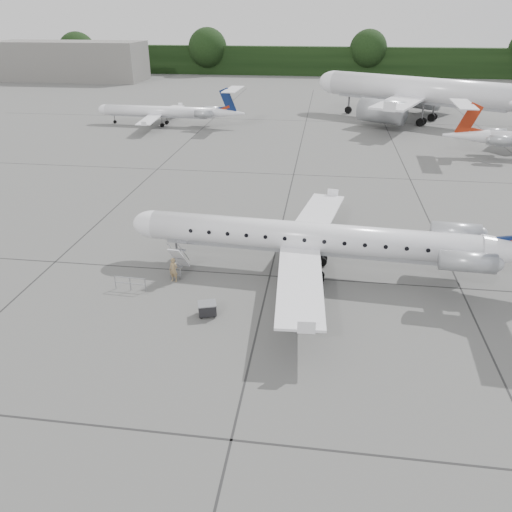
# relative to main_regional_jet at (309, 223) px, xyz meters

# --- Properties ---
(ground) EXTENTS (320.00, 320.00, 0.00)m
(ground) POSITION_rel_main_regional_jet_xyz_m (0.48, -4.93, -3.84)
(ground) COLOR slate
(ground) RESTS_ON ground
(treeline) EXTENTS (260.00, 4.00, 8.00)m
(treeline) POSITION_rel_main_regional_jet_xyz_m (0.48, 125.07, 0.16)
(treeline) COLOR black
(treeline) RESTS_ON ground
(terminal_building) EXTENTS (40.00, 14.00, 10.00)m
(terminal_building) POSITION_rel_main_regional_jet_xyz_m (-69.52, 105.07, 1.16)
(terminal_building) COLOR slate
(terminal_building) RESTS_ON ground
(main_regional_jet) EXTENTS (31.31, 23.47, 7.69)m
(main_regional_jet) POSITION_rel_main_regional_jet_xyz_m (0.00, 0.00, 0.00)
(main_regional_jet) COLOR white
(main_regional_jet) RESTS_ON ground
(airstair) EXTENTS (0.99, 2.18, 2.41)m
(airstair) POSITION_rel_main_regional_jet_xyz_m (-9.22, -1.60, -2.64)
(airstair) COLOR white
(airstair) RESTS_ON ground
(passenger) EXTENTS (0.74, 0.57, 1.80)m
(passenger) POSITION_rel_main_regional_jet_xyz_m (-9.29, -2.81, -2.94)
(passenger) COLOR olive
(passenger) RESTS_ON ground
(safety_railing) EXTENTS (2.20, 0.19, 1.00)m
(safety_railing) POSITION_rel_main_regional_jet_xyz_m (-11.91, -4.49, -3.34)
(safety_railing) COLOR gray
(safety_railing) RESTS_ON ground
(baggage_cart) EXTENTS (1.31, 1.18, 0.95)m
(baggage_cart) POSITION_rel_main_regional_jet_xyz_m (-5.96, -6.84, -3.37)
(baggage_cart) COLOR black
(baggage_cart) RESTS_ON ground
(bg_narrowbody) EXTENTS (50.49, 46.10, 14.80)m
(bg_narrowbody) POSITION_rel_main_regional_jet_xyz_m (16.17, 58.13, 3.56)
(bg_narrowbody) COLOR white
(bg_narrowbody) RESTS_ON ground
(bg_regional_left) EXTENTS (24.78, 18.37, 6.30)m
(bg_regional_left) POSITION_rel_main_regional_jet_xyz_m (-26.98, 49.39, -0.70)
(bg_regional_left) COLOR white
(bg_regional_left) RESTS_ON ground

